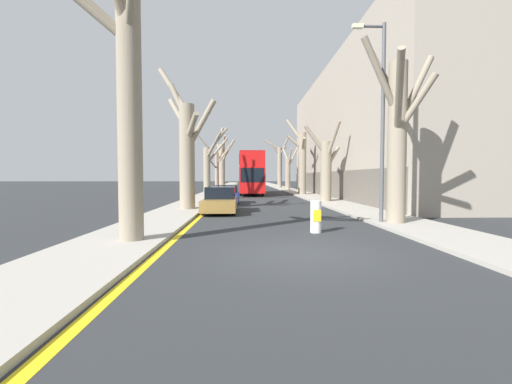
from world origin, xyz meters
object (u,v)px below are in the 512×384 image
(street_tree_right_1, at_px, (326,168))
(lamp_post, at_px, (381,114))
(street_tree_left_0, at_px, (124,94))
(parked_car_0, at_px, (221,200))
(street_tree_right_0, at_px, (397,132))
(street_tree_right_2, at_px, (302,161))
(double_decker_bus, at_px, (251,172))
(traffic_bollard, at_px, (316,217))
(street_tree_left_1, at_px, (186,147))
(street_tree_left_2, at_px, (210,165))
(parked_car_1, at_px, (227,195))
(street_tree_left_4, at_px, (222,164))
(street_tree_right_3, at_px, (288,171))
(street_tree_right_4, at_px, (279,165))
(street_tree_left_3, at_px, (217,168))

(street_tree_right_1, bearing_deg, lamp_post, -93.40)
(street_tree_left_0, distance_m, parked_car_0, 10.05)
(street_tree_right_0, height_order, street_tree_right_2, street_tree_right_2)
(street_tree_right_1, height_order, double_decker_bus, street_tree_right_1)
(lamp_post, relative_size, traffic_bollard, 7.28)
(street_tree_left_1, distance_m, double_decker_bus, 19.52)
(street_tree_left_2, xyz_separation_m, street_tree_right_2, (9.35, 7.51, 0.74))
(parked_car_1, bearing_deg, street_tree_right_2, 57.36)
(street_tree_left_4, xyz_separation_m, parked_car_0, (1.91, -31.33, -3.22))
(double_decker_bus, height_order, lamp_post, lamp_post)
(street_tree_left_1, height_order, street_tree_right_3, street_tree_left_1)
(street_tree_left_1, relative_size, parked_car_0, 1.91)
(street_tree_right_2, height_order, lamp_post, street_tree_right_2)
(street_tree_right_3, height_order, traffic_bollard, street_tree_right_3)
(street_tree_right_1, relative_size, street_tree_right_4, 0.69)
(street_tree_left_2, height_order, traffic_bollard, street_tree_left_2)
(street_tree_left_3, xyz_separation_m, street_tree_left_4, (0.06, 9.35, 0.89))
(street_tree_left_2, distance_m, double_decker_bus, 10.11)
(street_tree_right_2, xyz_separation_m, parked_car_1, (-7.65, -11.94, -3.11))
(street_tree_right_1, bearing_deg, street_tree_left_0, -120.99)
(street_tree_left_3, height_order, street_tree_right_3, street_tree_left_3)
(street_tree_left_1, bearing_deg, street_tree_right_1, 32.04)
(street_tree_left_2, relative_size, lamp_post, 0.78)
(street_tree_left_0, xyz_separation_m, street_tree_right_0, (9.67, 3.65, -0.57))
(street_tree_left_4, bearing_deg, street_tree_left_1, -90.32)
(street_tree_right_1, xyz_separation_m, lamp_post, (-0.74, -12.41, 1.88))
(street_tree_left_3, distance_m, parked_car_0, 22.19)
(parked_car_1, height_order, traffic_bollard, parked_car_1)
(street_tree_left_1, relative_size, street_tree_right_2, 1.03)
(street_tree_left_2, xyz_separation_m, street_tree_left_3, (-0.27, 11.14, -0.03))
(street_tree_left_0, xyz_separation_m, street_tree_left_3, (0.16, 31.07, -1.37))
(street_tree_left_2, relative_size, street_tree_right_1, 1.05)
(street_tree_left_3, distance_m, parked_car_1, 15.87)
(street_tree_left_3, xyz_separation_m, street_tree_right_2, (9.62, -3.63, 0.77))
(street_tree_left_4, height_order, traffic_bollard, street_tree_left_4)
(street_tree_right_0, xyz_separation_m, parked_car_1, (-7.54, 11.84, -3.15))
(street_tree_left_1, relative_size, street_tree_left_3, 1.27)
(street_tree_left_1, relative_size, double_decker_bus, 0.76)
(street_tree_right_2, xyz_separation_m, double_decker_bus, (-5.52, 1.84, -1.16))
(street_tree_left_0, xyz_separation_m, street_tree_right_3, (9.94, 40.22, -1.47))
(parked_car_1, relative_size, traffic_bollard, 3.63)
(street_tree_right_3, relative_size, parked_car_0, 1.46)
(street_tree_right_0, height_order, traffic_bollard, street_tree_right_0)
(street_tree_right_4, bearing_deg, street_tree_left_1, -103.40)
(street_tree_right_0, bearing_deg, street_tree_left_1, 145.54)
(street_tree_left_2, bearing_deg, parked_car_0, -81.11)
(street_tree_left_0, distance_m, street_tree_right_4, 51.87)
(street_tree_left_2, bearing_deg, street_tree_left_0, -91.26)
(traffic_bollard, bearing_deg, lamp_post, 32.65)
(parked_car_1, bearing_deg, double_decker_bus, 81.22)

